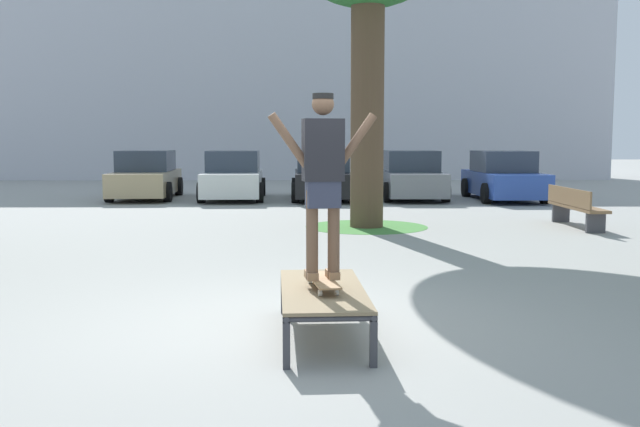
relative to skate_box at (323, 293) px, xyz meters
The scene contains 13 objects.
ground_plane 0.69m from the skate_box, 120.62° to the left, with size 120.00×120.00×0.00m, color #999993.
building_facade 28.66m from the skate_box, 98.34° to the left, with size 35.69×4.00×10.71m, color silver.
skate_box is the anchor object (origin of this frame).
skateboard 0.13m from the skate_box, 87.30° to the right, with size 0.32×0.82×0.09m.
skater 1.12m from the skate_box, 87.51° to the right, with size 1.00×0.33×1.69m.
grass_patch_mid_back 8.49m from the skate_box, 82.61° to the left, with size 2.58×2.58×0.01m, color #47893D.
car_tan 16.69m from the skate_box, 108.28° to the left, with size 2.09×4.28×1.50m.
car_white 15.76m from the skate_box, 99.02° to the left, with size 2.05×4.26×1.50m.
car_black 15.55m from the skate_box, 88.91° to the left, with size 1.98×4.23×1.50m.
car_grey 15.92m from the skate_box, 78.91° to the left, with size 1.96×4.22×1.50m.
car_blue 16.23m from the skate_box, 68.97° to the left, with size 1.93×4.21×1.50m.
park_bench 9.92m from the skate_box, 56.60° to the left, with size 0.45×2.40×0.83m.
light_post 9.20m from the skate_box, 83.88° to the left, with size 0.36×0.36×5.83m.
Camera 1 is at (0.16, -6.94, 1.82)m, focal length 39.87 mm.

